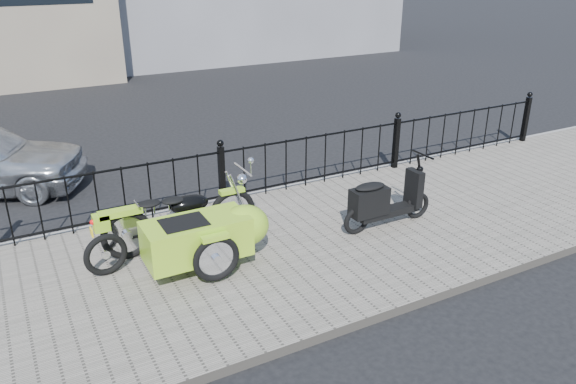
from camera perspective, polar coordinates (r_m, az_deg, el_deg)
ground at (r=8.19m, az=-3.11°, el=-5.12°), size 120.00×120.00×0.00m
sidewalk at (r=7.77m, az=-1.53°, el=-6.26°), size 30.00×3.80×0.12m
curb at (r=9.36m, az=-6.91°, el=-1.11°), size 30.00×0.10×0.12m
iron_fence at (r=9.04m, az=-6.73°, el=1.62°), size 14.11×0.11×1.08m
motorcycle_sidecar at (r=7.28m, az=-8.32°, el=-3.87°), size 2.28×1.48×0.98m
scooter at (r=8.30m, az=9.62°, el=-0.99°), size 1.55×0.45×1.05m
spare_tire at (r=7.40m, az=-18.02°, el=-6.08°), size 0.57×0.16×0.56m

